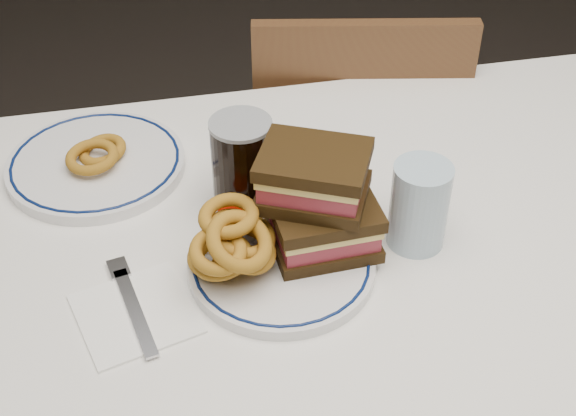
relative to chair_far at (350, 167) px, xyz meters
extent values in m
cube|color=white|center=(-0.18, -0.55, 0.27)|extent=(1.26, 0.86, 0.03)
cylinder|color=#3F2014|center=(-0.72, -0.21, -0.11)|extent=(0.06, 0.06, 0.71)
cylinder|color=#3F2014|center=(0.36, -0.21, -0.11)|extent=(0.06, 0.06, 0.71)
cube|color=white|center=(-0.18, -0.12, 0.19)|extent=(1.26, 0.01, 0.17)
cube|color=#3F2014|center=(0.01, 0.07, -0.06)|extent=(0.46, 0.46, 0.04)
cylinder|color=#3F2014|center=(0.21, 0.20, -0.27)|extent=(0.03, 0.03, 0.38)
cylinder|color=#3F2014|center=(0.15, -0.13, -0.27)|extent=(0.03, 0.03, 0.38)
cylinder|color=#3F2014|center=(-0.12, 0.27, -0.27)|extent=(0.03, 0.03, 0.38)
cylinder|color=#3F2014|center=(-0.18, -0.07, -0.27)|extent=(0.03, 0.03, 0.38)
cube|color=#3F2014|center=(-0.02, -0.11, 0.17)|extent=(0.39, 0.10, 0.43)
cylinder|color=white|center=(-0.26, -0.57, 0.29)|extent=(0.24, 0.24, 0.02)
torus|color=#0A1A4D|center=(-0.26, -0.57, 0.30)|extent=(0.23, 0.23, 0.00)
cube|color=black|center=(-0.20, -0.55, 0.31)|extent=(0.14, 0.11, 0.02)
cube|color=#AB314A|center=(-0.20, -0.55, 0.33)|extent=(0.13, 0.10, 0.02)
cube|color=#E9C968|center=(-0.20, -0.55, 0.35)|extent=(0.13, 0.11, 0.01)
cube|color=black|center=(-0.20, -0.55, 0.36)|extent=(0.14, 0.11, 0.02)
cube|color=black|center=(-0.21, -0.53, 0.38)|extent=(0.17, 0.15, 0.02)
cube|color=#AB314A|center=(-0.21, -0.53, 0.40)|extent=(0.15, 0.14, 0.02)
cube|color=#E9C968|center=(-0.21, -0.53, 0.42)|extent=(0.16, 0.15, 0.01)
cube|color=black|center=(-0.21, -0.53, 0.43)|extent=(0.17, 0.15, 0.02)
torus|color=brown|center=(-0.32, -0.56, 0.31)|extent=(0.07, 0.06, 0.05)
torus|color=brown|center=(-0.34, -0.55, 0.32)|extent=(0.08, 0.08, 0.03)
torus|color=brown|center=(-0.31, -0.55, 0.33)|extent=(0.09, 0.09, 0.05)
torus|color=brown|center=(-0.34, -0.58, 0.34)|extent=(0.08, 0.08, 0.03)
torus|color=brown|center=(-0.31, -0.58, 0.35)|extent=(0.08, 0.08, 0.05)
torus|color=brown|center=(-0.32, -0.56, 0.35)|extent=(0.09, 0.09, 0.05)
torus|color=brown|center=(-0.35, -0.59, 0.36)|extent=(0.07, 0.07, 0.04)
torus|color=brown|center=(-0.32, -0.59, 0.37)|extent=(0.10, 0.09, 0.08)
torus|color=brown|center=(-0.33, -0.55, 0.38)|extent=(0.08, 0.08, 0.03)
cylinder|color=white|center=(-0.31, -0.50, 0.32)|extent=(0.06, 0.06, 0.03)
cylinder|color=#890E02|center=(-0.31, -0.50, 0.33)|extent=(0.05, 0.05, 0.01)
cylinder|color=black|center=(-0.29, -0.42, 0.36)|extent=(0.08, 0.08, 0.14)
cylinder|color=gray|center=(-0.29, -0.42, 0.43)|extent=(0.09, 0.09, 0.01)
torus|color=gray|center=(-0.24, -0.43, 0.36)|extent=(0.07, 0.02, 0.07)
cylinder|color=#A6C1D6|center=(-0.08, -0.55, 0.35)|extent=(0.08, 0.08, 0.12)
cylinder|color=white|center=(-0.49, -0.29, 0.30)|extent=(0.27, 0.27, 0.02)
torus|color=#0A1A4D|center=(-0.49, -0.29, 0.30)|extent=(0.25, 0.25, 0.00)
torus|color=brown|center=(-0.48, -0.28, 0.31)|extent=(0.07, 0.07, 0.03)
torus|color=brown|center=(-0.49, -0.31, 0.32)|extent=(0.08, 0.08, 0.02)
cube|color=white|center=(-0.45, -0.61, 0.29)|extent=(0.17, 0.17, 0.00)
cube|color=#B9B9BD|center=(-0.45, -0.61, 0.29)|extent=(0.05, 0.16, 0.00)
cube|color=#B9B9BD|center=(-0.47, -0.52, 0.29)|extent=(0.03, 0.04, 0.00)
camera|label=1|loc=(-0.41, -1.30, 1.01)|focal=50.00mm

